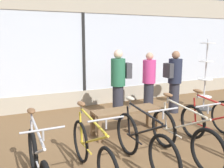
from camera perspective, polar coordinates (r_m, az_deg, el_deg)
name	(u,v)px	position (r m, az deg, el deg)	size (l,w,h in m)	color
ground_plane	(148,153)	(4.46, 8.28, -15.31)	(24.00, 24.00, 0.00)	brown
shop_back_wall	(83,48)	(7.02, -6.56, 8.08)	(12.00, 0.08, 3.20)	#B2A893
bicycle_far_left	(39,165)	(3.40, -16.42, -17.42)	(0.46, 1.70, 1.01)	black
bicycle_left	(92,152)	(3.59, -4.60, -15.21)	(0.46, 1.73, 1.02)	black
bicycle_center_left	(143,143)	(3.85, 7.08, -13.23)	(0.46, 1.71, 1.03)	black
bicycle_center_right	(183,136)	(4.23, 15.89, -11.46)	(0.46, 1.73, 1.03)	black
bicycle_right	(214,129)	(4.77, 22.28, -9.46)	(0.46, 1.73, 1.01)	black
accessory_rack	(205,81)	(7.18, 20.50, 0.57)	(0.48, 0.48, 1.89)	#333333
display_bench	(126,114)	(5.10, 3.26, -6.78)	(1.40, 0.44, 0.51)	brown
customer_near_rack	(174,80)	(6.60, 14.02, 0.90)	(0.51, 0.38, 1.61)	#2D2D38
customer_by_window	(119,82)	(5.91, 1.56, 0.43)	(0.50, 0.36, 1.66)	#2D2D38
customer_mid_floor	(149,81)	(6.62, 8.44, 0.70)	(0.42, 0.42, 1.56)	#2D2D38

